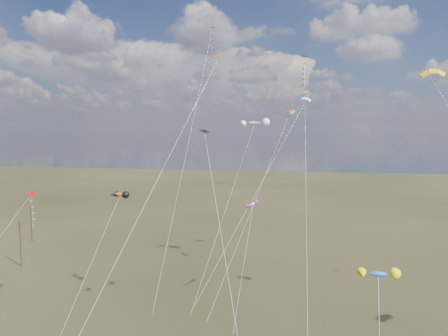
# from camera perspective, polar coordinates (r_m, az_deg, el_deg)

# --- Properties ---
(utility_pole_near) EXTENTS (1.40, 0.20, 8.00)m
(utility_pole_near) POSITION_cam_1_polar(r_m,az_deg,el_deg) (78.65, -27.09, -9.58)
(utility_pole_near) COLOR black
(utility_pole_near) RESTS_ON ground
(utility_pole_far) EXTENTS (1.40, 0.20, 8.00)m
(utility_pole_far) POSITION_cam_1_polar(r_m,az_deg,el_deg) (94.23, -25.84, -7.10)
(utility_pole_far) COLOR black
(utility_pole_far) RESTS_ON ground
(diamond_black_high) EXTENTS (1.23, 23.22, 34.33)m
(diamond_black_high) POSITION_cam_1_polar(r_m,az_deg,el_deg) (57.55, 11.40, 11.08)
(diamond_black_high) COLOR black
(diamond_black_high) RESTS_ON ground
(diamond_navy_tall) EXTENTS (3.79, 23.03, 41.57)m
(diamond_navy_tall) POSITION_cam_1_polar(r_m,az_deg,el_deg) (70.08, -2.30, 15.23)
(diamond_navy_tall) COLOR #0C1551
(diamond_navy_tall) RESTS_ON ground
(diamond_black_mid) EXTENTS (8.02, 16.07, 23.75)m
(diamond_black_mid) POSITION_cam_1_polar(r_m,az_deg,el_deg) (40.97, -1.33, -3.84)
(diamond_black_mid) COLOR black
(diamond_black_mid) RESTS_ON ground
(diamond_red_low) EXTENTS (8.27, 10.29, 16.11)m
(diamond_red_low) POSITION_cam_1_polar(r_m,az_deg,el_deg) (55.17, -26.27, -6.16)
(diamond_red_low) COLOR #BB0302
(diamond_red_low) RESTS_ON ground
(diamond_orange_center) EXTENTS (12.16, 16.90, 30.77)m
(diamond_orange_center) POSITION_cam_1_polar(r_m,az_deg,el_deg) (34.34, -7.77, 1.93)
(diamond_orange_center) COLOR #D84B00
(diamond_orange_center) RESTS_ON ground
(parafoil_yellow) EXTENTS (12.05, 21.22, 30.59)m
(parafoil_yellow) POSITION_cam_1_polar(r_m,az_deg,el_deg) (49.02, 27.83, 11.97)
(parafoil_yellow) COLOR #DFBF08
(parafoil_yellow) RESTS_ON ground
(parafoil_blue_white) EXTENTS (15.52, 19.31, 29.34)m
(parafoil_blue_white) POSITION_cam_1_polar(r_m,az_deg,el_deg) (66.99, 11.26, 9.54)
(parafoil_blue_white) COLOR #2168A9
(parafoil_blue_white) RESTS_ON ground
(parafoil_tricolor) EXTENTS (10.57, 13.68, 26.96)m
(parafoil_tricolor) POSITION_cam_1_polar(r_m,az_deg,el_deg) (58.50, 9.16, 7.85)
(parafoil_tricolor) COLOR gold
(parafoil_tricolor) RESTS_ON ground
(novelty_orange_black) EXTENTS (3.49, 14.24, 15.61)m
(novelty_orange_black) POSITION_cam_1_polar(r_m,az_deg,el_deg) (55.49, -14.72, -3.74)
(novelty_orange_black) COLOR #C25C11
(novelty_orange_black) RESTS_ON ground
(novelty_white_purple) EXTENTS (2.24, 8.74, 14.49)m
(novelty_white_purple) POSITION_cam_1_polar(r_m,az_deg,el_deg) (52.15, 4.17, -5.22)
(novelty_white_purple) COLOR white
(novelty_white_purple) RESTS_ON ground
(novelty_redwhite_stripe) EXTENTS (8.59, 16.82, 25.50)m
(novelty_redwhite_stripe) POSITION_cam_1_polar(r_m,az_deg,el_deg) (63.64, 4.33, 6.39)
(novelty_redwhite_stripe) COLOR red
(novelty_redwhite_stripe) RESTS_ON ground
(novelty_blue_yellow) EXTENTS (2.79, 12.13, 13.93)m
(novelty_blue_yellow) POSITION_cam_1_polar(r_m,az_deg,el_deg) (31.43, 21.21, -14.07)
(novelty_blue_yellow) COLOR blue
(novelty_blue_yellow) RESTS_ON ground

